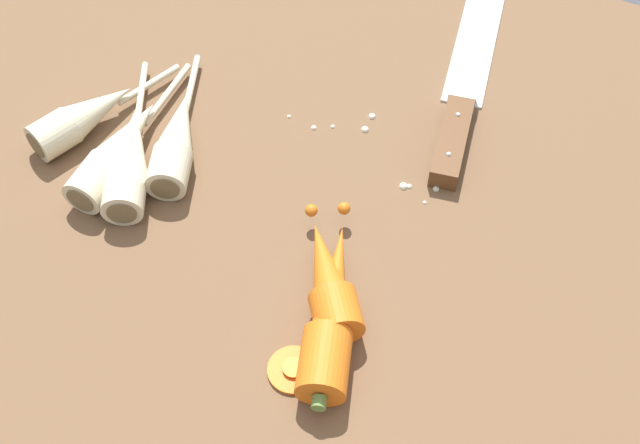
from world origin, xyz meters
TOP-DOWN VIEW (x-y plane):
  - ground_plane at (0.00, 0.00)cm, footprint 120.00×90.00cm
  - chefs_knife at (5.00, 25.35)cm, footprint 9.94×34.71cm
  - whole_carrot at (5.29, -10.61)cm, footprint 9.33×19.91cm
  - whole_carrot_second at (3.74, -7.89)cm, footprint 10.34×12.40cm
  - parsnip_front at (-21.61, -3.19)cm, footprint 4.78×21.39cm
  - parsnip_mid_left at (-17.26, 0.56)cm, footprint 9.73×18.94cm
  - parsnip_mid_right at (-20.08, -3.47)cm, footprint 12.20×19.90cm
  - parsnip_back at (-27.42, -0.88)cm, footprint 8.06×17.54cm
  - carrot_slice_stray_near at (4.40, -15.91)cm, footprint 4.40×4.40cm
  - mince_crumbs at (1.32, 10.03)cm, footprint 18.07×9.64cm

SIDE VIEW (x-z plane):
  - ground_plane at x=0.00cm, z-range -4.00..0.00cm
  - mince_crumbs at x=1.32cm, z-range -0.07..0.79cm
  - carrot_slice_stray_near at x=4.40cm, z-range 0.01..0.71cm
  - chefs_knife at x=5.00cm, z-range -1.44..2.74cm
  - parsnip_mid_right at x=-20.08cm, z-range -0.02..3.98cm
  - parsnip_front at x=-21.61cm, z-range -0.02..3.98cm
  - parsnip_mid_left at x=-17.26cm, z-range -0.02..3.98cm
  - parsnip_back at x=-27.42cm, z-range -0.02..3.98cm
  - whole_carrot_second at x=3.74cm, z-range 0.00..4.20cm
  - whole_carrot at x=5.29cm, z-range 0.00..4.20cm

